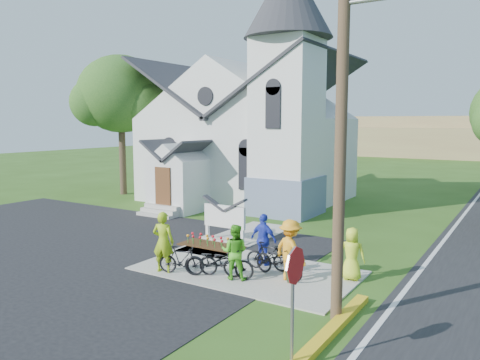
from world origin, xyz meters
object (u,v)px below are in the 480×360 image
Objects in this scene: bike_2 at (226,262)px; bike_4 at (279,261)px; utility_pole at (344,97)px; cyclist_4 at (352,254)px; bike_1 at (182,260)px; stop_sign at (294,282)px; cyclist_1 at (235,252)px; cyclist_2 at (264,240)px; bike_0 at (214,261)px; cyclist_0 at (163,242)px; bike_3 at (268,256)px; cyclist_3 at (290,250)px; church_sign at (225,217)px.

bike_4 is at bearing -67.01° from bike_2.
utility_pole is 5.41m from cyclist_4.
stop_sign is at bearing -140.04° from bike_1.
cyclist_1 is at bearing -95.45° from bike_2.
cyclist_2 is 1.08× the size of cyclist_4.
bike_0 is 1.16× the size of cyclist_4.
bike_1 is at bearing -1.21° from cyclist_1.
bike_3 is (2.75, 1.95, -0.52)m from cyclist_0.
utility_pole reaches higher than bike_0.
cyclist_0 is at bearing -2.55° from cyclist_1.
utility_pole is 5.26m from cyclist_3.
bike_1 is at bearing 85.89° from bike_0.
bike_3 is (-1.06, 0.54, -0.48)m from cyclist_3.
church_sign is 1.36× the size of cyclist_4.
stop_sign is 5.84m from bike_0.
stop_sign reaches higher than cyclist_0.
bike_2 is (-4.01, 1.01, -4.87)m from utility_pole.
bike_0 is at bearing 46.13° from cyclist_3.
utility_pole is at bearing -35.60° from church_sign.
bike_3 is (0.38, -0.38, -0.42)m from cyclist_2.
cyclist_0 reaches higher than cyclist_3.
cyclist_3 is at bearing -89.28° from bike_4.
bike_4 is at bearing 9.44° from cyclist_3.
stop_sign reaches higher than cyclist_3.
bike_4 reaches higher than bike_3.
bike_2 is 3.84m from cyclist_4.
cyclist_2 reaches higher than cyclist_1.
bike_2 is (1.38, 0.48, 0.03)m from bike_1.
bike_3 is at bearing 123.48° from stop_sign.
cyclist_2 is (0.73, 1.85, 0.38)m from bike_0.
cyclist_4 is 2.22m from bike_4.
stop_sign reaches higher than bike_2.
cyclist_1 reaches higher than bike_4.
bike_1 is 0.82× the size of bike_2.
bike_0 is 0.99× the size of bike_4.
bike_4 is (-1.99, -0.95, -0.31)m from cyclist_4.
utility_pole is 5.49× the size of bike_2.
church_sign is 4.43m from bike_0.
stop_sign is 1.31× the size of bike_4.
utility_pole is at bearing -111.59° from bike_4.
church_sign is 9.18m from utility_pole.
cyclist_0 is 2.15m from bike_2.
utility_pole is at bearing -132.05° from bike_3.
bike_4 is (0.62, -0.43, 0.04)m from bike_3.
utility_pole is 6.39m from bike_2.
cyclist_3 is at bearing 155.42° from cyclist_2.
utility_pole is 5.10× the size of cyclist_0.
stop_sign is 5.65m from bike_2.
cyclist_0 is at bearing -82.70° from church_sign.
cyclist_2 is at bearing -10.22° from cyclist_4.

